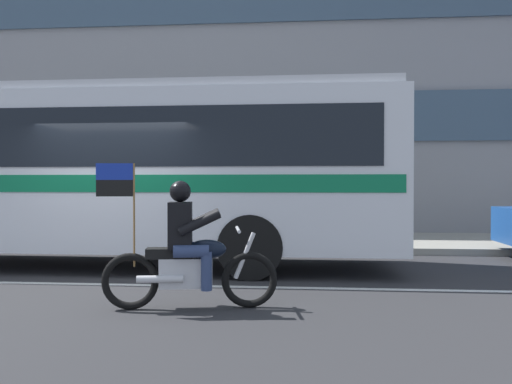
{
  "coord_description": "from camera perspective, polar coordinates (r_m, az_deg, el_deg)",
  "views": [
    {
      "loc": [
        3.15,
        -8.56,
        1.54
      ],
      "look_at": [
        2.37,
        -0.23,
        1.4
      ],
      "focal_mm": 38.24,
      "sensor_mm": 36.0,
      "label": 1
    }
  ],
  "objects": [
    {
      "name": "sidewalk_curb",
      "position": [
        14.1,
        -7.62,
        -5.02
      ],
      "size": [
        28.0,
        3.8,
        0.15
      ],
      "primitive_type": "cube",
      "color": "gray",
      "rests_on": "ground_plane"
    },
    {
      "name": "ground_plane",
      "position": [
        9.25,
        -14.8,
        -8.65
      ],
      "size": [
        60.0,
        60.0,
        0.0
      ],
      "primitive_type": "plane",
      "color": "#2B2B2D"
    },
    {
      "name": "motorcycle_with_rider",
      "position": [
        6.74,
        -7.11,
        -6.49
      ],
      "size": [
        2.17,
        0.72,
        1.78
      ],
      "color": "black",
      "rests_on": "ground_plane"
    },
    {
      "name": "transit_bus",
      "position": [
        10.54,
        -16.78,
        2.79
      ],
      "size": [
        11.2,
        2.69,
        3.22
      ],
      "color": "silver",
      "rests_on": "ground_plane"
    },
    {
      "name": "lane_center_stripe",
      "position": [
        8.7,
        -16.18,
        -9.24
      ],
      "size": [
        26.6,
        0.14,
        0.01
      ],
      "primitive_type": "cube",
      "color": "silver",
      "rests_on": "ground_plane"
    },
    {
      "name": "office_building_facade",
      "position": [
        16.59,
        -5.84,
        12.55
      ],
      "size": [
        28.0,
        0.89,
        9.74
      ],
      "color": "gray",
      "rests_on": "ground_plane"
    },
    {
      "name": "fire_hydrant",
      "position": [
        13.3,
        -13.07,
        -3.47
      ],
      "size": [
        0.22,
        0.3,
        0.75
      ],
      "color": "red",
      "rests_on": "sidewalk_curb"
    }
  ]
}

